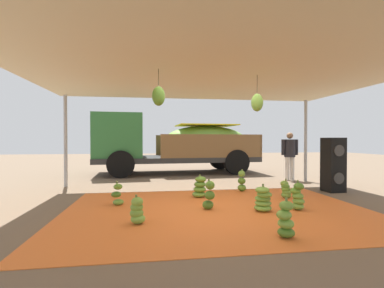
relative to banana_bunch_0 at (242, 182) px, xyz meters
name	(u,v)px	position (x,y,z in m)	size (l,w,h in m)	color
ground_plane	(195,185)	(-1.10, 1.16, -0.27)	(40.00, 40.00, 0.00)	brown
tarp_orange	(218,210)	(-1.10, -1.84, -0.26)	(5.95, 4.23, 0.01)	orange
tent_canopy	(219,72)	(-1.10, -1.93, 2.42)	(8.00, 7.00, 2.76)	#9EA0A5
banana_bunch_0	(242,182)	(0.00, 0.00, 0.00)	(0.32, 0.32, 0.59)	#60932D
banana_bunch_1	(200,188)	(-1.25, -0.61, -0.02)	(0.46, 0.46, 0.55)	#6B9E38
banana_bunch_2	(263,200)	(-0.26, -2.04, -0.04)	(0.46, 0.46, 0.53)	#75A83D
banana_bunch_3	(286,221)	(-0.52, -3.47, -0.02)	(0.34, 0.34, 0.57)	#477523
banana_bunch_4	(209,196)	(-1.27, -1.78, 0.01)	(0.31, 0.33, 0.60)	#477523
banana_bunch_5	(298,197)	(0.46, -2.05, -0.01)	(0.30, 0.32, 0.58)	#6B9E38
banana_bunch_6	(137,211)	(-2.62, -2.52, -0.05)	(0.28, 0.28, 0.48)	#75A83D
banana_bunch_7	(117,195)	(-3.10, -1.15, -0.05)	(0.32, 0.30, 0.51)	#6B9E38
banana_bunch_8	(286,190)	(0.75, -0.99, -0.06)	(0.29, 0.32, 0.46)	#6B9E38
cargo_truck_main	(173,143)	(-1.51, 4.36, 0.99)	(6.67, 2.77, 2.40)	#2D2D2D
worker_0	(290,152)	(2.29, 1.75, 0.69)	(0.60, 0.37, 1.64)	silver
speaker_stack	(333,165)	(2.42, -0.35, 0.46)	(0.48, 0.49, 1.44)	black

